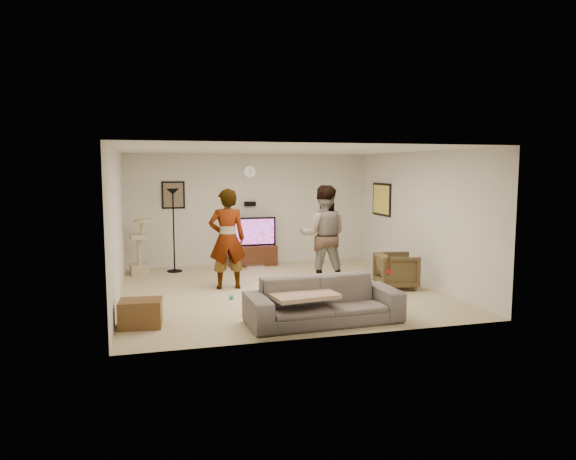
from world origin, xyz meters
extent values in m
cube|color=#B4A48B|center=(0.00, 0.00, -0.01)|extent=(5.50, 5.50, 0.02)
cube|color=white|center=(0.00, 0.00, 2.51)|extent=(5.50, 5.50, 0.02)
cube|color=silver|center=(0.00, 2.75, 1.25)|extent=(5.50, 0.04, 2.50)
cube|color=silver|center=(0.00, -2.75, 1.25)|extent=(5.50, 0.04, 2.50)
cube|color=silver|center=(-2.75, 0.00, 1.25)|extent=(0.04, 5.50, 2.50)
cube|color=silver|center=(2.75, 0.00, 1.25)|extent=(0.04, 5.50, 2.50)
cylinder|color=silver|center=(0.00, 2.72, 2.10)|extent=(0.26, 0.04, 0.26)
cube|color=black|center=(0.00, 2.69, 1.38)|extent=(0.25, 0.10, 0.10)
cube|color=brown|center=(-1.70, 2.73, 1.60)|extent=(0.42, 0.03, 0.52)
cube|color=#E9D551|center=(2.73, 1.60, 1.50)|extent=(0.03, 0.78, 0.62)
cube|color=#3A1C0F|center=(0.00, 2.50, 0.23)|extent=(1.08, 0.45, 0.45)
cube|color=silver|center=(-0.02, 2.11, 0.04)|extent=(0.40, 0.30, 0.07)
cube|color=black|center=(0.00, 2.50, 0.77)|extent=(1.07, 0.08, 0.64)
cube|color=#7346E0|center=(0.00, 2.46, 0.77)|extent=(0.99, 0.01, 0.56)
cylinder|color=black|center=(-1.74, 2.21, 0.88)|extent=(0.32, 0.32, 1.75)
cube|color=#BDAC8C|center=(-2.45, 2.14, 0.58)|extent=(0.41, 0.41, 1.15)
imported|color=#ADADAD|center=(-0.88, 0.36, 0.91)|extent=(0.68, 0.46, 1.82)
imported|color=#2D6791|center=(0.91, 0.20, 0.94)|extent=(1.09, 0.97, 1.87)
imported|color=#635B59|center=(0.11, -2.13, 0.32)|extent=(2.22, 0.95, 0.64)
cube|color=#D0A88B|center=(-0.21, -2.13, 0.43)|extent=(0.98, 0.81, 0.06)
cylinder|color=#40280C|center=(1.11, -2.13, 0.76)|extent=(0.06, 0.06, 0.25)
imported|color=#473A24|center=(2.10, -0.42, 0.32)|extent=(0.81, 0.79, 0.64)
cube|color=#54381D|center=(-2.40, -1.66, 0.19)|extent=(0.61, 0.48, 0.38)
sphere|color=#18A495|center=(-0.94, -0.47, 0.04)|extent=(0.08, 0.08, 0.08)
camera|label=1|loc=(-2.28, -9.02, 2.19)|focal=32.80mm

